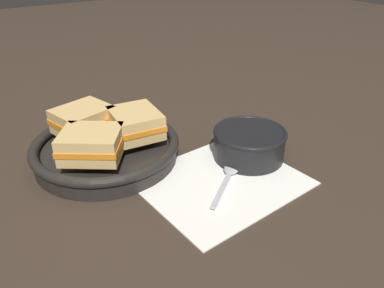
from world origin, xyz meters
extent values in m
plane|color=#382B21|center=(0.00, 0.00, 0.00)|extent=(4.00, 4.00, 0.00)
cube|color=white|center=(0.00, -0.07, 0.00)|extent=(0.27, 0.23, 0.00)
cylinder|color=black|center=(0.09, -0.04, 0.03)|extent=(0.13, 0.13, 0.06)
cylinder|color=orange|center=(0.09, -0.04, 0.04)|extent=(0.11, 0.11, 0.01)
torus|color=black|center=(0.09, -0.04, 0.05)|extent=(0.13, 0.13, 0.01)
cube|color=#B7B7BC|center=(-0.02, -0.10, 0.01)|extent=(0.08, 0.06, 0.01)
ellipsoid|color=#B7B7BC|center=(0.04, -0.06, 0.01)|extent=(0.05, 0.05, 0.01)
cylinder|color=black|center=(-0.13, 0.11, 0.01)|extent=(0.26, 0.26, 0.02)
torus|color=black|center=(-0.13, 0.11, 0.03)|extent=(0.27, 0.27, 0.02)
cube|color=#DBB26B|center=(-0.14, 0.16, 0.05)|extent=(0.11, 0.10, 0.02)
cube|color=orange|center=(-0.14, 0.16, 0.07)|extent=(0.12, 0.11, 0.01)
cube|color=#DBB26B|center=(-0.14, 0.16, 0.08)|extent=(0.11, 0.10, 0.02)
cube|color=#DBB26B|center=(-0.17, 0.06, 0.05)|extent=(0.13, 0.12, 0.02)
cube|color=orange|center=(-0.17, 0.06, 0.07)|extent=(0.13, 0.13, 0.01)
cube|color=#DBB26B|center=(-0.17, 0.06, 0.08)|extent=(0.13, 0.12, 0.02)
cube|color=#DBB26B|center=(-0.07, 0.09, 0.05)|extent=(0.09, 0.11, 0.02)
cube|color=orange|center=(-0.07, 0.09, 0.07)|extent=(0.10, 0.11, 0.01)
cube|color=#DBB26B|center=(-0.07, 0.09, 0.08)|extent=(0.09, 0.11, 0.02)
camera|label=1|loc=(-0.34, -0.48, 0.37)|focal=35.00mm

